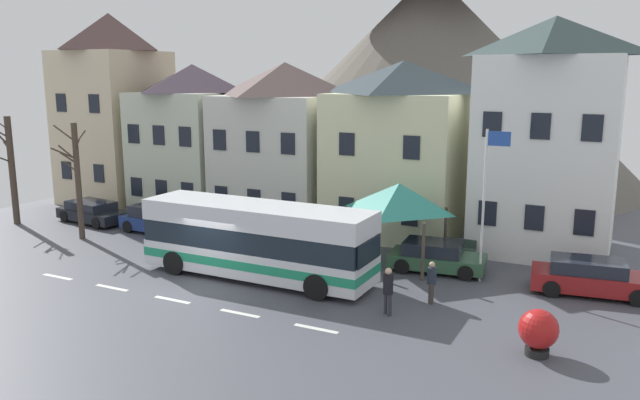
% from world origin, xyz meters
% --- Properties ---
extents(ground_plane, '(40.00, 60.00, 0.07)m').
position_xyz_m(ground_plane, '(0.00, -0.00, -0.03)').
color(ground_plane, '#484A54').
extents(townhouse_00, '(5.47, 5.95, 11.96)m').
position_xyz_m(townhouse_00, '(-15.40, 11.95, 5.98)').
color(townhouse_00, beige).
rests_on(townhouse_00, ground_plane).
extents(townhouse_01, '(5.58, 6.51, 8.79)m').
position_xyz_m(townhouse_01, '(-9.23, 12.22, 4.39)').
color(townhouse_01, beige).
rests_on(townhouse_01, ground_plane).
extents(townhouse_02, '(6.31, 6.89, 8.87)m').
position_xyz_m(townhouse_02, '(-2.95, 12.41, 4.43)').
color(townhouse_02, silver).
rests_on(townhouse_02, ground_plane).
extents(townhouse_03, '(6.54, 6.77, 8.90)m').
position_xyz_m(townhouse_03, '(4.06, 12.36, 4.45)').
color(townhouse_03, beige).
rests_on(townhouse_03, ground_plane).
extents(townhouse_04, '(5.99, 5.83, 10.78)m').
position_xyz_m(townhouse_04, '(11.29, 11.88, 5.39)').
color(townhouse_04, white).
rests_on(townhouse_04, ground_plane).
extents(hilltop_castle, '(32.30, 32.30, 24.02)m').
position_xyz_m(hilltop_castle, '(0.07, 29.19, 8.48)').
color(hilltop_castle, '#605A52').
rests_on(hilltop_castle, ground_plane).
extents(transit_bus, '(9.90, 2.72, 3.07)m').
position_xyz_m(transit_bus, '(1.47, 2.26, 1.55)').
color(transit_bus, silver).
rests_on(transit_bus, ground_plane).
extents(bus_shelter, '(3.60, 3.60, 3.62)m').
position_xyz_m(bus_shelter, '(5.97, 6.62, 2.99)').
color(bus_shelter, '#473D33').
rests_on(bus_shelter, ground_plane).
extents(parked_car_00, '(4.16, 2.33, 1.27)m').
position_xyz_m(parked_car_00, '(7.74, 6.46, 0.63)').
color(parked_car_00, '#30583B').
rests_on(parked_car_00, ground_plane).
extents(parked_car_01, '(4.02, 2.11, 1.42)m').
position_xyz_m(parked_car_01, '(-7.35, 6.28, 0.69)').
color(parked_car_01, navy).
rests_on(parked_car_01, ground_plane).
extents(parked_car_02, '(4.66, 2.33, 1.36)m').
position_xyz_m(parked_car_02, '(13.86, 6.28, 0.67)').
color(parked_car_02, maroon).
rests_on(parked_car_02, ground_plane).
extents(parked_car_03, '(4.62, 2.49, 1.19)m').
position_xyz_m(parked_car_03, '(-12.07, 6.47, 0.60)').
color(parked_car_03, black).
rests_on(parked_car_03, ground_plane).
extents(pedestrian_00, '(0.35, 0.35, 1.71)m').
position_xyz_m(pedestrian_00, '(7.68, 0.83, 1.02)').
color(pedestrian_00, '#2D2D38').
rests_on(pedestrian_00, ground_plane).
extents(pedestrian_01, '(0.34, 0.38, 1.57)m').
position_xyz_m(pedestrian_01, '(8.69, 2.64, 0.84)').
color(pedestrian_01, '#38332D').
rests_on(pedestrian_01, ground_plane).
extents(public_bench, '(1.52, 0.48, 0.87)m').
position_xyz_m(public_bench, '(8.14, 8.77, 0.47)').
color(public_bench, '#33473D').
rests_on(public_bench, ground_plane).
extents(flagpole, '(0.95, 0.10, 6.15)m').
position_xyz_m(flagpole, '(9.82, 5.93, 3.61)').
color(flagpole, silver).
rests_on(flagpole, ground_plane).
extents(harbour_buoy, '(1.18, 1.18, 1.43)m').
position_xyz_m(harbour_buoy, '(12.81, -0.19, 0.79)').
color(harbour_buoy, black).
rests_on(harbour_buoy, ground_plane).
extents(bare_tree_00, '(1.25, 1.56, 5.98)m').
position_xyz_m(bare_tree_00, '(-15.67, 4.29, 3.12)').
color(bare_tree_00, '#47382D').
rests_on(bare_tree_00, ground_plane).
extents(bare_tree_02, '(1.53, 1.66, 5.88)m').
position_xyz_m(bare_tree_02, '(-9.87, 3.55, 3.07)').
color(bare_tree_02, '#47382D').
rests_on(bare_tree_02, ground_plane).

